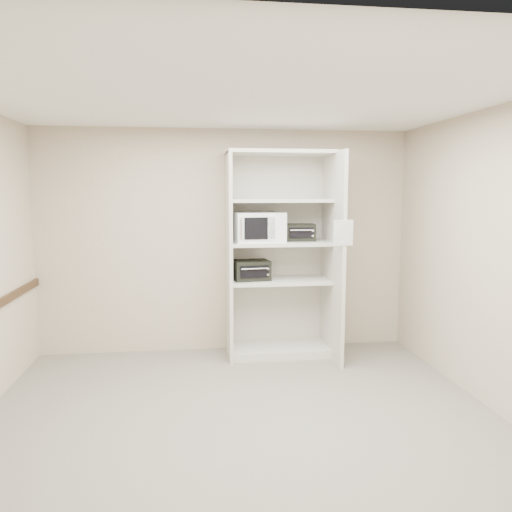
{
  "coord_description": "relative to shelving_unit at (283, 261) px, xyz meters",
  "views": [
    {
      "loc": [
        -0.4,
        -4.08,
        1.94
      ],
      "look_at": [
        0.29,
        1.31,
        1.25
      ],
      "focal_mm": 35.0,
      "sensor_mm": 36.0,
      "label": 1
    }
  ],
  "objects": [
    {
      "name": "toaster_oven_upper",
      "position": [
        0.21,
        0.05,
        0.34
      ],
      "size": [
        0.37,
        0.29,
        0.2
      ],
      "primitive_type": "cube",
      "rotation": [
        0.0,
        0.0,
        -0.08
      ],
      "color": "black",
      "rests_on": "shelving_unit"
    },
    {
      "name": "paper_sign",
      "position": [
        0.53,
        -0.63,
        0.39
      ],
      "size": [
        0.21,
        0.02,
        0.27
      ],
      "primitive_type": "cube",
      "rotation": [
        0.0,
        0.0,
        0.05
      ],
      "color": "white",
      "rests_on": "shelving_unit"
    },
    {
      "name": "microwave",
      "position": [
        -0.31,
        -0.0,
        0.41
      ],
      "size": [
        0.62,
        0.5,
        0.34
      ],
      "primitive_type": "cube",
      "rotation": [
        0.0,
        0.0,
        0.12
      ],
      "color": "white",
      "rests_on": "shelving_unit"
    },
    {
      "name": "shelving_unit",
      "position": [
        0.0,
        0.0,
        0.0
      ],
      "size": [
        1.24,
        0.92,
        2.42
      ],
      "color": "beige",
      "rests_on": "floor"
    },
    {
      "name": "floor",
      "position": [
        -0.67,
        -1.7,
        -1.13
      ],
      "size": [
        4.5,
        4.0,
        0.01
      ],
      "primitive_type": "cube",
      "color": "slate",
      "rests_on": "ground"
    },
    {
      "name": "ceiling",
      "position": [
        -0.67,
        -1.7,
        1.57
      ],
      "size": [
        4.5,
        4.0,
        0.01
      ],
      "primitive_type": "cube",
      "color": "white"
    },
    {
      "name": "wall_back",
      "position": [
        -0.67,
        0.3,
        0.22
      ],
      "size": [
        4.5,
        0.02,
        2.7
      ],
      "primitive_type": "cube",
      "color": "beige",
      "rests_on": "ground"
    },
    {
      "name": "wall_right",
      "position": [
        1.58,
        -1.7,
        0.22
      ],
      "size": [
        0.02,
        4.0,
        2.7
      ],
      "primitive_type": "cube",
      "color": "beige",
      "rests_on": "ground"
    },
    {
      "name": "wall_front",
      "position": [
        -0.67,
        -3.7,
        0.22
      ],
      "size": [
        4.5,
        0.02,
        2.7
      ],
      "primitive_type": "cube",
      "color": "beige",
      "rests_on": "ground"
    },
    {
      "name": "toaster_oven_lower",
      "position": [
        -0.39,
        -0.02,
        -0.1
      ],
      "size": [
        0.45,
        0.37,
        0.23
      ],
      "primitive_type": "cube",
      "rotation": [
        0.0,
        0.0,
        0.14
      ],
      "color": "black",
      "rests_on": "shelving_unit"
    }
  ]
}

